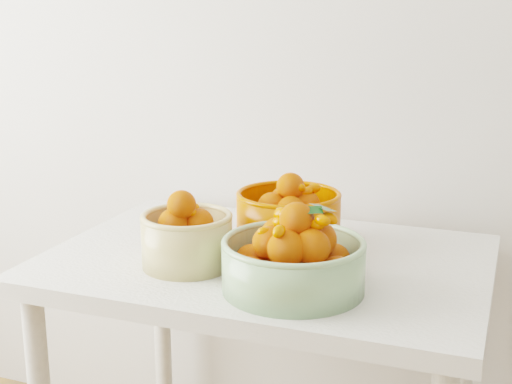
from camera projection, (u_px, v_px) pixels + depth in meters
table at (267, 294)px, 1.67m from camera, size 1.00×0.70×0.75m
bowl_cream at (187, 238)px, 1.57m from camera, size 0.20×0.20×0.17m
bowl_green at (294, 260)px, 1.43m from camera, size 0.39×0.39×0.19m
bowl_orange at (288, 218)px, 1.70m from camera, size 0.33×0.33×0.18m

